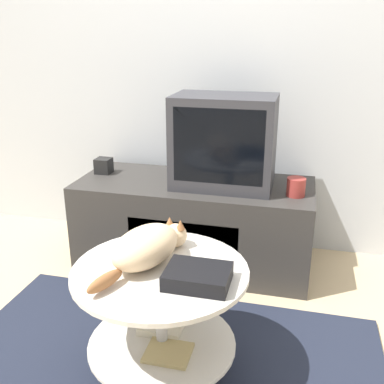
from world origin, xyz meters
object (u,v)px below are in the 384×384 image
at_px(dvd_box, 198,276).
at_px(cat, 147,246).
at_px(tv, 224,142).
at_px(speaker, 104,166).

xyz_separation_m(dvd_box, cat, (-0.21, 0.09, 0.04)).
height_order(tv, speaker, tv).
relative_size(speaker, cat, 0.18).
xyz_separation_m(tv, cat, (-0.12, -0.92, -0.18)).
relative_size(dvd_box, cat, 0.44).
xyz_separation_m(speaker, cat, (0.62, -0.97, 0.02)).
bearing_deg(dvd_box, cat, 156.36).
bearing_deg(cat, dvd_box, -93.02).
xyz_separation_m(tv, speaker, (-0.74, 0.06, -0.20)).
relative_size(tv, speaker, 5.99).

